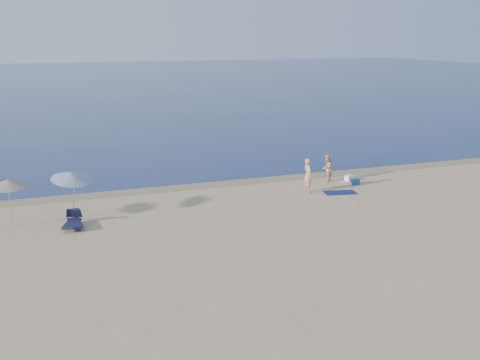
% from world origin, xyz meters
% --- Properties ---
extents(sea, '(240.00, 160.00, 0.01)m').
position_xyz_m(sea, '(0.00, 100.00, 0.00)').
color(sea, '#0C1C4C').
rests_on(sea, ground).
extents(wet_sand_strip, '(240.00, 1.60, 0.00)m').
position_xyz_m(wet_sand_strip, '(0.00, 19.40, 0.00)').
color(wet_sand_strip, '#847254').
rests_on(wet_sand_strip, ground).
extents(person_left, '(0.45, 0.68, 1.85)m').
position_xyz_m(person_left, '(2.88, 15.97, 0.92)').
color(person_left, tan).
rests_on(person_left, ground).
extents(person_right, '(0.95, 0.95, 1.55)m').
position_xyz_m(person_right, '(5.01, 17.78, 0.78)').
color(person_right, tan).
rests_on(person_right, ground).
extents(beach_towel, '(1.83, 1.25, 0.03)m').
position_xyz_m(beach_towel, '(4.42, 15.25, 0.01)').
color(beach_towel, '#0F184B').
rests_on(beach_towel, ground).
extents(white_bag, '(0.46, 0.42, 0.33)m').
position_xyz_m(white_bag, '(6.26, 17.42, 0.16)').
color(white_bag, white).
rests_on(white_bag, ground).
extents(blue_cooler, '(0.46, 0.34, 0.32)m').
position_xyz_m(blue_cooler, '(6.15, 16.55, 0.16)').
color(blue_cooler, '#1D48A2').
rests_on(blue_cooler, ground).
extents(umbrella_near, '(2.35, 2.37, 2.38)m').
position_xyz_m(umbrella_near, '(-9.26, 15.51, 2.00)').
color(umbrella_near, silver).
rests_on(umbrella_near, ground).
extents(umbrella_far, '(2.16, 2.17, 2.21)m').
position_xyz_m(umbrella_far, '(-11.91, 15.43, 1.94)').
color(umbrella_far, silver).
rests_on(umbrella_far, ground).
extents(lounger_left, '(0.56, 1.64, 0.72)m').
position_xyz_m(lounger_left, '(-9.36, 14.29, 0.26)').
color(lounger_left, '#15163B').
rests_on(lounger_left, ground).
extents(lounger_right, '(1.03, 1.68, 0.71)m').
position_xyz_m(lounger_right, '(-9.45, 14.26, 0.26)').
color(lounger_right, '#121A34').
rests_on(lounger_right, ground).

